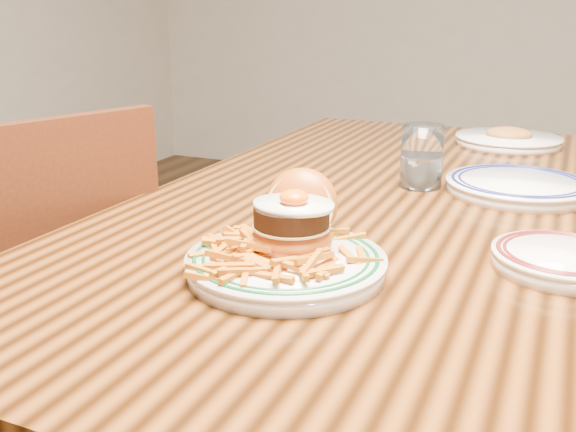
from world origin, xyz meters
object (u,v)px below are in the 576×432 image
at_px(table, 385,240).
at_px(side_plate, 562,258).
at_px(chair_left, 35,329).
at_px(main_plate, 289,246).

relative_size(table, side_plate, 8.81).
xyz_separation_m(chair_left, main_plate, (0.58, -0.10, 0.30)).
bearing_deg(table, side_plate, -39.36).
bearing_deg(main_plate, table, 76.08).
relative_size(chair_left, main_plate, 3.29).
bearing_deg(chair_left, table, 44.00).
distance_m(table, side_plate, 0.41).
height_order(chair_left, main_plate, chair_left).
distance_m(main_plate, side_plate, 0.36).
height_order(chair_left, side_plate, chair_left).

